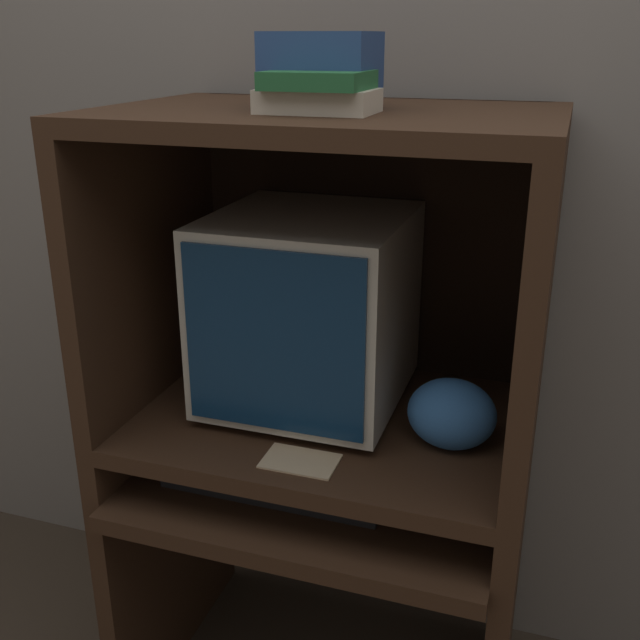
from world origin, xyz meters
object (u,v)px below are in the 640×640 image
Objects in this scene: snack_bag at (452,414)px; book_stack at (318,92)px; mouse at (408,508)px; storage_box at (322,71)px; crt_monitor at (309,309)px; keyboard at (277,482)px.

snack_bag is 0.64m from book_stack.
storage_box is (-0.21, 0.11, 0.80)m from mouse.
snack_bag is at bearing -17.10° from crt_monitor.
crt_monitor is 0.47m from book_stack.
keyboard is 7.19× the size of mouse.
snack_bag is (0.32, -0.10, -0.14)m from crt_monitor.
storage_box is at bearing 153.29° from mouse.
mouse is 0.80m from book_stack.
book_stack is 0.08m from storage_box.
crt_monitor is at bearing 127.67° from storage_box.
book_stack is (0.08, 0.03, 0.77)m from keyboard.
mouse is (0.28, -0.01, 0.00)m from keyboard.
book_stack is at bearing 169.61° from mouse.
storage_box is at bearing -52.33° from crt_monitor.
storage_box is (-0.28, 0.04, 0.62)m from snack_bag.
storage_box reaches higher than book_stack.
crt_monitor reaches higher than mouse.
storage_box reaches higher than snack_bag.
mouse is at bearing -132.45° from snack_bag.
keyboard is 0.28m from mouse.
mouse is 0.20m from snack_bag.
crt_monitor is 6.57× the size of mouse.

